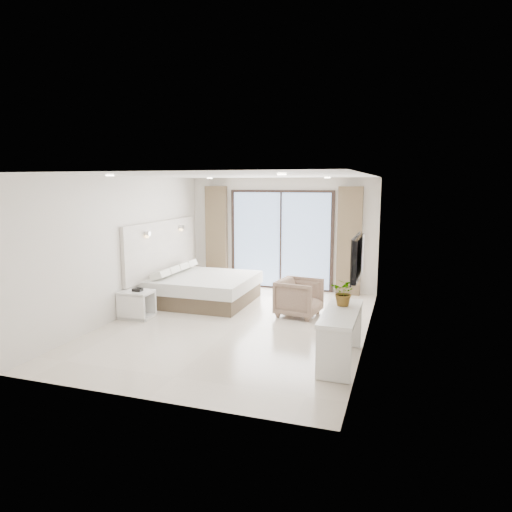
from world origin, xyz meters
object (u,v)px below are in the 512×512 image
object	(u,v)px
bed	(203,288)
console_desk	(341,325)
armchair	(299,296)
nightstand	(137,304)

from	to	relation	value
bed	console_desk	world-z (taller)	console_desk
bed	armchair	xyz separation A→B (m)	(2.22, -0.38, 0.10)
console_desk	nightstand	bearing A→B (deg)	165.81
bed	armchair	world-z (taller)	armchair
armchair	bed	bearing A→B (deg)	88.44
bed	nightstand	bearing A→B (deg)	-115.23
nightstand	console_desk	world-z (taller)	console_desk
console_desk	armchair	bearing A→B (deg)	117.04
bed	nightstand	world-z (taller)	bed
bed	armchair	size ratio (longest dim) A/B	2.59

